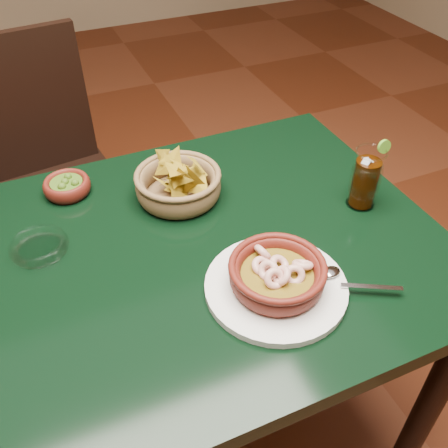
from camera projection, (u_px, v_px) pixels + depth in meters
name	position (u px, v px, depth m)	size (l,w,h in m)	color
ground	(179.00, 436.00, 1.50)	(7.00, 7.00, 0.00)	#471C0C
dining_table	(161.00, 291.00, 1.07)	(1.20, 0.80, 0.75)	black
dining_chair	(46.00, 179.00, 1.60)	(0.49, 0.49, 0.95)	black
shrimp_plate	(277.00, 277.00, 0.93)	(0.35, 0.27, 0.08)	silver
chip_basket	(178.00, 184.00, 1.14)	(0.23, 0.23, 0.14)	brown
guacamole_ramekin	(67.00, 186.00, 1.16)	(0.13, 0.13, 0.04)	#4E150E
cola_drink	(365.00, 179.00, 1.10)	(0.14, 0.14, 0.16)	white
glass_ashtray	(39.00, 247.00, 1.02)	(0.13, 0.13, 0.03)	white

